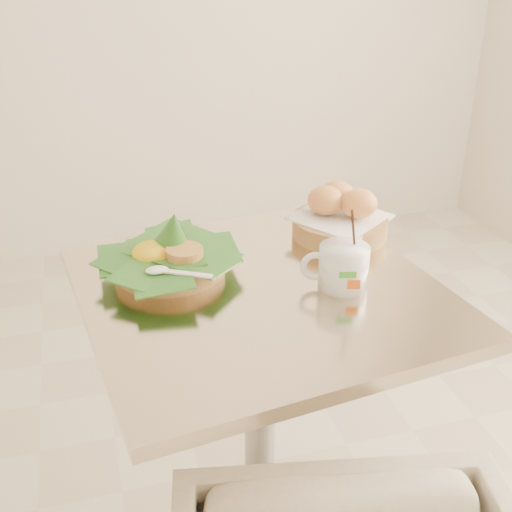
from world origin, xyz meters
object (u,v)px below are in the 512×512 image
object	(u,v)px
cafe_table	(260,375)
coffee_mug	(342,266)
bread_basket	(340,216)
rice_basket	(169,255)

from	to	relation	value
cafe_table	coffee_mug	size ratio (longest dim) A/B	4.49
cafe_table	coffee_mug	xyz separation A→B (m)	(0.16, -0.04, 0.27)
cafe_table	bread_basket	xyz separation A→B (m)	(0.25, 0.20, 0.27)
rice_basket	bread_basket	distance (m)	0.43
cafe_table	rice_basket	size ratio (longest dim) A/B	2.69
coffee_mug	rice_basket	bearing A→B (deg)	154.09
cafe_table	rice_basket	world-z (taller)	rice_basket
coffee_mug	bread_basket	bearing A→B (deg)	68.50
rice_basket	bread_basket	xyz separation A→B (m)	(0.42, 0.08, 0.01)
cafe_table	rice_basket	distance (m)	0.33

